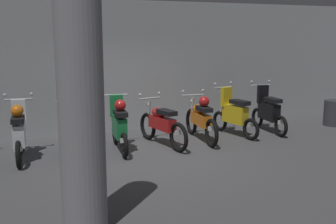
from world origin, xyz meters
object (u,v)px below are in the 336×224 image
at_px(motorbike_slot_4, 162,124).
at_px(support_pillar, 81,102).
at_px(motorbike_slot_2, 70,130).
at_px(motorbike_slot_7, 268,111).
at_px(motorbike_slot_3, 119,125).
at_px(motorbike_slot_6, 234,114).
at_px(motorbike_slot_5, 201,119).
at_px(motorbike_slot_1, 19,132).
at_px(trash_bin, 334,113).

relative_size(motorbike_slot_4, support_pillar, 0.58).
relative_size(motorbike_slot_2, motorbike_slot_7, 1.15).
bearing_deg(motorbike_slot_3, motorbike_slot_2, 165.60).
xyz_separation_m(motorbike_slot_3, motorbike_slot_6, (3.03, 0.28, -0.04)).
distance_m(motorbike_slot_2, motorbike_slot_7, 5.06).
relative_size(motorbike_slot_4, motorbike_slot_5, 0.99).
height_order(motorbike_slot_2, motorbike_slot_7, motorbike_slot_7).
distance_m(motorbike_slot_1, motorbike_slot_7, 6.08).
bearing_deg(motorbike_slot_3, support_pillar, -112.64).
height_order(motorbike_slot_1, motorbike_slot_5, motorbike_slot_1).
relative_size(motorbike_slot_4, motorbike_slot_7, 1.15).
distance_m(motorbike_slot_4, motorbike_slot_6, 2.03).
bearing_deg(motorbike_slot_5, motorbike_slot_1, 179.63).
height_order(motorbike_slot_1, motorbike_slot_3, motorbike_slot_1).
bearing_deg(motorbike_slot_5, motorbike_slot_2, 177.33).
xyz_separation_m(motorbike_slot_4, support_pillar, (-2.44, -3.50, 1.17)).
height_order(motorbike_slot_2, motorbike_slot_4, motorbike_slot_4).
xyz_separation_m(motorbike_slot_1, trash_bin, (8.19, 0.05, -0.22)).
distance_m(motorbike_slot_7, trash_bin, 2.13).
bearing_deg(motorbike_slot_4, motorbike_slot_1, 178.32).
xyz_separation_m(motorbike_slot_3, support_pillar, (-1.44, -3.44, 1.10)).
bearing_deg(support_pillar, motorbike_slot_3, 67.36).
bearing_deg(trash_bin, motorbike_slot_7, 177.63).
bearing_deg(motorbike_slot_6, motorbike_slot_5, -170.90).
bearing_deg(motorbike_slot_2, motorbike_slot_4, -5.80).
bearing_deg(motorbike_slot_5, motorbike_slot_7, 4.55).
distance_m(motorbike_slot_4, trash_bin, 5.17).
bearing_deg(motorbike_slot_7, motorbike_slot_5, -175.45).
bearing_deg(support_pillar, motorbike_slot_6, 39.82).
relative_size(motorbike_slot_3, motorbike_slot_5, 0.86).
height_order(motorbike_slot_7, support_pillar, support_pillar).
distance_m(support_pillar, trash_bin, 8.53).
height_order(motorbike_slot_4, motorbike_slot_7, motorbike_slot_7).
distance_m(motorbike_slot_3, motorbike_slot_7, 4.06).
relative_size(motorbike_slot_7, support_pillar, 0.50).
bearing_deg(motorbike_slot_7, motorbike_slot_3, -176.06).
bearing_deg(motorbike_slot_4, support_pillar, -124.91).
height_order(motorbike_slot_4, support_pillar, support_pillar).
relative_size(motorbike_slot_7, trash_bin, 2.40).
distance_m(motorbike_slot_1, motorbike_slot_6, 5.05).
bearing_deg(motorbike_slot_7, trash_bin, -2.37).
bearing_deg(motorbike_slot_7, motorbike_slot_6, -179.97).
xyz_separation_m(motorbike_slot_5, support_pillar, (-3.46, -3.56, 1.14)).
bearing_deg(support_pillar, motorbike_slot_2, 83.45).
distance_m(motorbike_slot_3, support_pillar, 3.89).
xyz_separation_m(motorbike_slot_2, motorbike_slot_3, (1.01, -0.26, 0.08)).
relative_size(motorbike_slot_2, support_pillar, 0.58).
bearing_deg(motorbike_slot_1, motorbike_slot_3, -4.06).
xyz_separation_m(motorbike_slot_1, motorbike_slot_3, (2.02, -0.14, -0.00)).
xyz_separation_m(motorbike_slot_2, trash_bin, (7.18, -0.07, -0.14)).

